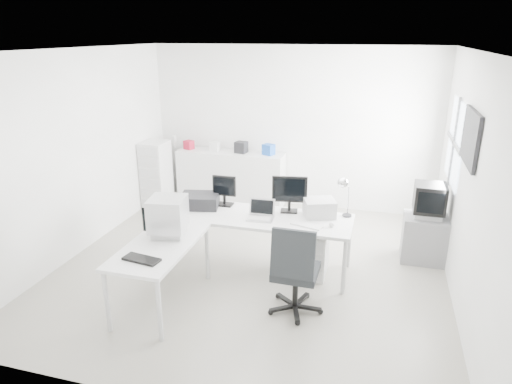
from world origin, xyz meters
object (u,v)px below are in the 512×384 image
(drawer_pedestal, at_px, (312,252))
(laser_printer, at_px, (319,208))
(lcd_monitor_large, at_px, (290,195))
(tv_cabinet, at_px, (424,238))
(sideboard, at_px, (231,178))
(filing_cabinet, at_px, (156,174))
(lcd_monitor_small, at_px, (224,191))
(laptop, at_px, (260,211))
(side_desk, at_px, (162,274))
(main_desk, at_px, (258,242))
(inkjet_printer, at_px, (200,201))
(crt_monitor, at_px, (168,219))
(crt_tv, at_px, (429,201))
(office_chair, at_px, (296,267))

(drawer_pedestal, bearing_deg, laser_printer, 73.61)
(lcd_monitor_large, bearing_deg, tv_cabinet, 9.21)
(sideboard, bearing_deg, filing_cabinet, -158.06)
(lcd_monitor_small, bearing_deg, laser_printer, -1.61)
(lcd_monitor_small, distance_m, filing_cabinet, 2.38)
(laptop, relative_size, filing_cabinet, 0.28)
(side_desk, bearing_deg, main_desk, 52.31)
(lcd_monitor_large, bearing_deg, drawer_pedestal, -38.83)
(inkjet_printer, xyz_separation_m, tv_cabinet, (2.98, 0.74, -0.52))
(inkjet_printer, xyz_separation_m, lcd_monitor_large, (1.20, 0.15, 0.15))
(drawer_pedestal, relative_size, inkjet_printer, 1.21)
(laptop, distance_m, crt_monitor, 1.18)
(crt_monitor, distance_m, filing_cabinet, 3.03)
(drawer_pedestal, distance_m, crt_monitor, 1.91)
(side_desk, bearing_deg, filing_cabinet, 118.13)
(lcd_monitor_large, relative_size, laser_printer, 1.24)
(lcd_monitor_small, relative_size, sideboard, 0.21)
(tv_cabinet, bearing_deg, lcd_monitor_small, -167.62)
(laser_printer, distance_m, crt_tv, 1.51)
(lcd_monitor_large, height_order, filing_cabinet, lcd_monitor_large)
(crt_tv, bearing_deg, laptop, -155.71)
(drawer_pedestal, xyz_separation_m, office_chair, (-0.04, -0.89, 0.25))
(sideboard, bearing_deg, side_desk, -85.12)
(sideboard, height_order, filing_cabinet, filing_cabinet)
(laptop, bearing_deg, lcd_monitor_small, 146.59)
(drawer_pedestal, xyz_separation_m, lcd_monitor_small, (-1.25, 0.20, 0.65))
(lcd_monitor_large, relative_size, filing_cabinet, 0.40)
(main_desk, bearing_deg, office_chair, -51.90)
(lcd_monitor_large, distance_m, filing_cabinet, 3.13)
(office_chair, relative_size, tv_cabinet, 1.71)
(crt_tv, bearing_deg, tv_cabinet, 0.00)
(lcd_monitor_small, relative_size, laser_printer, 1.06)
(side_desk, xyz_separation_m, office_chair, (1.51, 0.26, 0.17))
(tv_cabinet, height_order, sideboard, sideboard)
(lcd_monitor_small, height_order, laser_printer, lcd_monitor_small)
(lcd_monitor_small, relative_size, tv_cabinet, 0.64)
(inkjet_printer, bearing_deg, drawer_pedestal, -14.62)
(lcd_monitor_large, bearing_deg, inkjet_printer, 178.04)
(filing_cabinet, bearing_deg, tv_cabinet, -11.38)
(laptop, height_order, crt_tv, crt_tv)
(lcd_monitor_large, relative_size, laptop, 1.43)
(crt_tv, distance_m, filing_cabinet, 4.60)
(inkjet_printer, distance_m, lcd_monitor_large, 1.22)
(laptop, bearing_deg, office_chair, -53.72)
(office_chair, distance_m, crt_tv, 2.25)
(laptop, height_order, office_chair, office_chair)
(crt_tv, bearing_deg, lcd_monitor_small, -167.62)
(main_desk, relative_size, inkjet_printer, 4.83)
(main_desk, distance_m, inkjet_printer, 0.97)
(inkjet_printer, distance_m, crt_monitor, 0.96)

